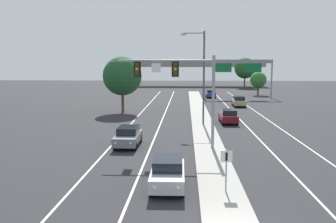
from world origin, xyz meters
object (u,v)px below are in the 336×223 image
at_px(highway_sign_gantry, 238,66).
at_px(tree_far_left_b, 122,76).
at_px(car_receding_blue, 211,93).
at_px(median_sign_post, 226,164).
at_px(street_lamp_median, 202,72).
at_px(tree_far_right_c, 258,80).
at_px(car_oncoming_grey, 128,136).
at_px(car_receding_tan, 239,101).
at_px(tree_far_right_b, 245,68).
at_px(overhead_signal_mast, 182,82).
at_px(car_receding_darkred, 228,116).
at_px(car_oncoming_silver, 168,172).

distance_m(highway_sign_gantry, tree_far_left_b, 28.97).
bearing_deg(car_receding_blue, median_sign_post, -93.01).
distance_m(street_lamp_median, tree_far_right_c, 41.33).
bearing_deg(median_sign_post, street_lamp_median, 91.05).
relative_size(median_sign_post, street_lamp_median, 0.22).
distance_m(car_oncoming_grey, car_receding_tan, 31.40).
xyz_separation_m(median_sign_post, car_receding_tan, (6.26, 39.40, -0.77)).
bearing_deg(street_lamp_median, car_oncoming_grey, -121.41).
height_order(highway_sign_gantry, tree_far_right_b, tree_far_right_b).
bearing_deg(tree_far_right_b, car_oncoming_grey, -106.06).
distance_m(median_sign_post, tree_far_left_b, 33.29).
bearing_deg(overhead_signal_mast, car_receding_blue, 83.28).
bearing_deg(tree_far_left_b, tree_far_right_c, 50.32).
bearing_deg(overhead_signal_mast, median_sign_post, -76.55).
distance_m(overhead_signal_mast, car_receding_darkred, 14.71).
distance_m(street_lamp_median, car_oncoming_silver, 21.12).
height_order(tree_far_left_b, tree_far_right_b, tree_far_right_b).
relative_size(median_sign_post, tree_far_right_c, 0.44).
bearing_deg(overhead_signal_mast, car_receding_darkred, 68.59).
bearing_deg(car_receding_tan, car_receding_blue, 103.01).
relative_size(car_receding_blue, tree_far_right_c, 0.90).
distance_m(overhead_signal_mast, car_receding_blue, 44.80).
height_order(car_oncoming_silver, tree_far_right_c, tree_far_right_c).
distance_m(car_oncoming_silver, car_receding_blue, 53.50).
height_order(overhead_signal_mast, car_receding_blue, overhead_signal_mast).
bearing_deg(car_receding_blue, tree_far_left_b, -120.76).
bearing_deg(car_receding_darkred, overhead_signal_mast, -111.41).
distance_m(car_receding_tan, tree_far_right_c, 22.15).
height_order(car_receding_blue, tree_far_right_b, tree_far_right_b).
bearing_deg(median_sign_post, car_oncoming_silver, 161.98).
relative_size(highway_sign_gantry, tree_far_right_b, 1.60).
bearing_deg(tree_far_right_b, car_oncoming_silver, -101.76).
bearing_deg(car_oncoming_silver, overhead_signal_mast, 85.52).
xyz_separation_m(overhead_signal_mast, median_sign_post, (2.37, -9.90, -3.75)).
height_order(tree_far_left_b, tree_far_right_c, tree_far_left_b).
relative_size(car_oncoming_grey, highway_sign_gantry, 0.34).
xyz_separation_m(car_oncoming_silver, tree_far_right_c, (16.34, 59.27, 2.43)).
bearing_deg(car_oncoming_grey, street_lamp_median, 58.59).
distance_m(median_sign_post, car_receding_tan, 39.90).
height_order(street_lamp_median, car_receding_tan, street_lamp_median).
bearing_deg(car_receding_darkred, tree_far_left_b, 148.14).
distance_m(car_receding_darkred, highway_sign_gantry, 31.36).
bearing_deg(car_receding_tan, median_sign_post, -99.02).
bearing_deg(street_lamp_median, car_receding_darkred, 26.87).
bearing_deg(car_receding_tan, highway_sign_gantry, 82.95).
relative_size(tree_far_right_c, tree_far_right_b, 0.60).
bearing_deg(car_oncoming_grey, car_receding_blue, 77.44).
distance_m(overhead_signal_mast, car_receding_tan, 31.07).
bearing_deg(tree_far_right_c, car_receding_blue, -149.65).
bearing_deg(car_oncoming_silver, car_receding_blue, 83.65).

